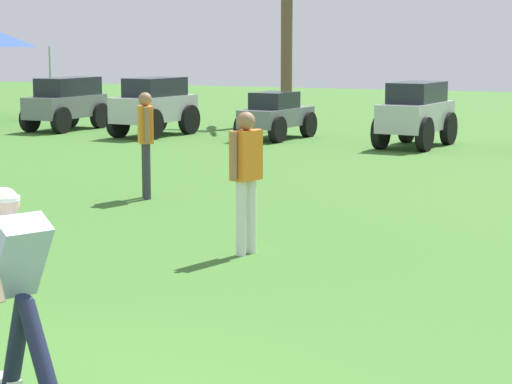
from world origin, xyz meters
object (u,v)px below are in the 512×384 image
teammate_near_sideline (146,135)px  parked_car_slot_a (66,102)px  teammate_midfield (246,169)px  parked_car_slot_b (154,105)px  frisbee_thrower (17,282)px  palm_tree_far_left (287,8)px  parked_car_slot_c (276,115)px  parked_car_slot_d (416,113)px

teammate_near_sideline → parked_car_slot_a: (-7.42, 8.87, -0.22)m
teammate_near_sideline → teammate_midfield: bearing=-45.0°
parked_car_slot_b → frisbee_thrower: bearing=-63.5°
frisbee_thrower → palm_tree_far_left: 21.79m
parked_car_slot_c → parked_car_slot_d: size_ratio=0.94×
teammate_midfield → parked_car_slot_a: teammate_midfield is taller
frisbee_thrower → parked_car_slot_c: (-4.97, 16.43, -0.22)m
teammate_near_sideline → parked_car_slot_d: bearing=77.8°
teammate_near_sideline → parked_car_slot_c: (-1.59, 8.87, -0.38)m
parked_car_slot_b → parked_car_slot_d: (6.40, 0.13, 0.00)m
teammate_midfield → parked_car_slot_c: (-4.51, 11.79, -0.38)m
parked_car_slot_a → parked_car_slot_b: parked_car_slot_b is taller
parked_car_slot_c → parked_car_slot_d: (3.43, -0.35, 0.18)m
teammate_near_sideline → parked_car_slot_c: size_ratio=0.68×
parked_car_slot_b → parked_car_slot_c: bearing=9.2°
teammate_midfield → teammate_near_sideline: bearing=135.0°
parked_car_slot_d → palm_tree_far_left: (-4.86, 4.60, 2.42)m
teammate_midfield → parked_car_slot_b: bearing=123.5°
teammate_near_sideline → parked_car_slot_d: (1.84, 8.52, -0.20)m
parked_car_slot_a → parked_car_slot_b: size_ratio=0.99×
teammate_midfield → parked_car_slot_c: teammate_midfield is taller
frisbee_thrower → parked_car_slot_a: (-10.80, 16.44, -0.06)m
parked_car_slot_a → parked_car_slot_c: bearing=-0.1°
frisbee_thrower → teammate_midfield: bearing=95.7°
parked_car_slot_c → frisbee_thrower: bearing=-73.2°
palm_tree_far_left → frisbee_thrower: bearing=-72.8°
parked_car_slot_d → palm_tree_far_left: palm_tree_far_left is taller
parked_car_slot_a → parked_car_slot_b: 2.90m
frisbee_thrower → parked_car_slot_c: bearing=106.8°
frisbee_thrower → parked_car_slot_d: size_ratio=0.57×
parked_car_slot_d → parked_car_slot_a: bearing=177.8°
teammate_midfield → parked_car_slot_a: (-10.34, 11.80, -0.22)m
teammate_midfield → parked_car_slot_d: teammate_midfield is taller
teammate_near_sideline → parked_car_slot_b: (-4.56, 8.39, -0.20)m
teammate_midfield → palm_tree_far_left: bearing=110.3°
palm_tree_far_left → teammate_midfield: bearing=-69.7°
parked_car_slot_a → palm_tree_far_left: 6.58m
teammate_midfield → parked_car_slot_c: 12.63m
frisbee_thrower → parked_car_slot_b: 17.82m
frisbee_thrower → parked_car_slot_a: bearing=123.3°
parked_car_slot_a → parked_car_slot_d: parked_car_slot_d is taller
frisbee_thrower → teammate_near_sideline: (-3.38, 7.56, 0.15)m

